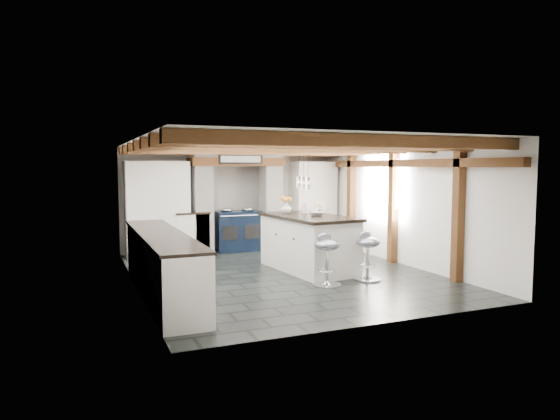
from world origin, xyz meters
name	(u,v)px	position (x,y,z in m)	size (l,w,h in m)	color
ground	(283,274)	(0.00, 0.00, 0.00)	(6.00, 6.00, 0.00)	black
room_shell	(227,209)	(-0.61, 1.42, 1.07)	(6.00, 6.03, 6.00)	white
range_cooker	(237,230)	(0.00, 2.68, 0.47)	(1.00, 0.63, 0.99)	black
kitchen_island	(308,242)	(0.56, 0.17, 0.51)	(1.27, 2.13, 1.34)	white
bar_stool_near	(367,250)	(1.11, -0.96, 0.51)	(0.48, 0.48, 0.82)	silver
bar_stool_far	(327,253)	(0.30, -1.05, 0.52)	(0.51, 0.51, 0.85)	silver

